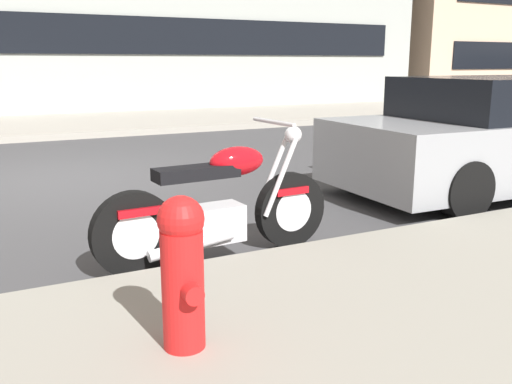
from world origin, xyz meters
TOP-DOWN VIEW (x-y plane):
  - ground_plane at (0.00, 0.00)m, footprint 260.00×260.00m
  - sidewalk_far_curb at (12.00, 6.69)m, footprint 120.00×5.00m
  - parking_stall_stripe at (0.00, -3.59)m, footprint 0.12×2.20m
  - parked_motorcycle at (0.68, -3.98)m, footprint 2.08×0.62m
  - parked_car_far_down_curb at (4.94, -3.19)m, footprint 4.54×2.02m
  - fire_hydrant at (-0.18, -5.48)m, footprint 0.24×0.36m
  - townhouse_behind_pole at (22.74, 14.69)m, footprint 14.75×11.48m

SIDE VIEW (x-z plane):
  - ground_plane at x=0.00m, z-range 0.00..0.00m
  - parking_stall_stripe at x=0.00m, z-range 0.00..0.01m
  - sidewalk_far_curb at x=12.00m, z-range 0.00..0.14m
  - parked_motorcycle at x=0.68m, z-range -0.13..1.00m
  - fire_hydrant at x=-0.18m, z-range 0.16..0.98m
  - parked_car_far_down_curb at x=4.94m, z-range -0.03..1.39m
  - townhouse_behind_pole at x=22.74m, z-range 0.00..8.45m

